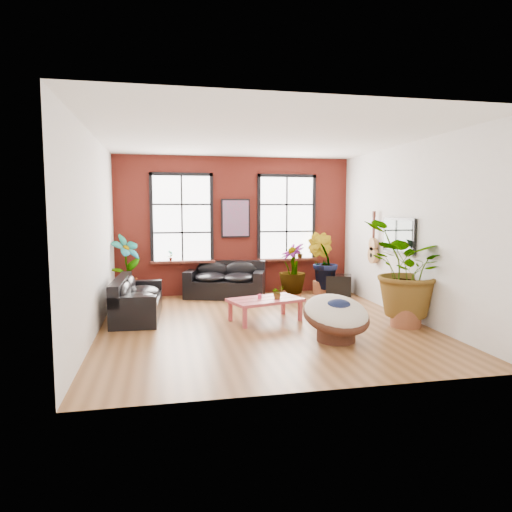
{
  "coord_description": "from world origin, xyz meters",
  "views": [
    {
      "loc": [
        -1.83,
        -8.31,
        2.21
      ],
      "look_at": [
        0.0,
        0.6,
        1.25
      ],
      "focal_mm": 32.0,
      "sensor_mm": 36.0,
      "label": 1
    }
  ],
  "objects": [
    {
      "name": "papasan_chair",
      "position": [
        0.97,
        -1.31,
        0.43
      ],
      "size": [
        1.24,
        1.26,
        0.83
      ],
      "rotation": [
        0.0,
        0.0,
        0.13
      ],
      "color": "#472519",
      "rests_on": "ground"
    },
    {
      "name": "floor_plant_back_left",
      "position": [
        -2.67,
        2.66,
        0.88
      ],
      "size": [
        0.91,
        0.91,
        1.46
      ],
      "primitive_type": "imported",
      "rotation": [
        0.0,
        0.0,
        0.77
      ],
      "color": "#234B14",
      "rests_on": "ground"
    },
    {
      "name": "sofa_left",
      "position": [
        -2.4,
        1.04,
        0.37
      ],
      "size": [
        0.96,
        2.1,
        0.81
      ],
      "rotation": [
        0.0,
        0.0,
        1.52
      ],
      "color": "black",
      "rests_on": "ground"
    },
    {
      "name": "tv_wall_unit",
      "position": [
        2.93,
        0.6,
        1.54
      ],
      "size": [
        0.13,
        1.86,
        1.2
      ],
      "color": "black",
      "rests_on": "room"
    },
    {
      "name": "sill_plant_left",
      "position": [
        -1.65,
        3.13,
        1.04
      ],
      "size": [
        0.17,
        0.17,
        0.27
      ],
      "primitive_type": "imported",
      "rotation": [
        0.0,
        0.0,
        0.79
      ],
      "color": "#234B14",
      "rests_on": "room"
    },
    {
      "name": "pot_mid",
      "position": [
        1.24,
        2.33,
        0.18
      ],
      "size": [
        0.6,
        0.6,
        0.36
      ],
      "rotation": [
        0.0,
        0.0,
        0.26
      ],
      "color": "brown",
      "rests_on": "ground"
    },
    {
      "name": "media_box",
      "position": [
        2.54,
        2.5,
        0.26
      ],
      "size": [
        0.77,
        0.72,
        0.52
      ],
      "rotation": [
        0.0,
        0.0,
        -0.41
      ],
      "color": "black",
      "rests_on": "ground"
    },
    {
      "name": "floor_plant_back_right",
      "position": [
        2.17,
        2.69,
        0.87
      ],
      "size": [
        1.01,
        1.01,
        1.43
      ],
      "primitive_type": "imported",
      "rotation": [
        0.0,
        0.0,
        2.37
      ],
      "color": "#234B14",
      "rests_on": "ground"
    },
    {
      "name": "room",
      "position": [
        0.0,
        0.15,
        1.75
      ],
      "size": [
        6.04,
        6.54,
        3.54
      ],
      "color": "brown",
      "rests_on": "ground"
    },
    {
      "name": "pot_right_wall",
      "position": [
        2.6,
        -0.69,
        0.21
      ],
      "size": [
        0.64,
        0.64,
        0.41
      ],
      "rotation": [
        0.0,
        0.0,
        -0.16
      ],
      "color": "brown",
      "rests_on": "ground"
    },
    {
      "name": "floor_plant_right_wall",
      "position": [
        2.63,
        -0.65,
        1.07
      ],
      "size": [
        2.17,
        2.17,
        1.82
      ],
      "primitive_type": "imported",
      "rotation": [
        0.0,
        0.0,
        3.93
      ],
      "color": "#234B14",
      "rests_on": "ground"
    },
    {
      "name": "floor_plant_mid",
      "position": [
        1.25,
        2.3,
        0.75
      ],
      "size": [
        0.84,
        0.84,
        1.21
      ],
      "primitive_type": "imported",
      "rotation": [
        0.0,
        0.0,
        4.98
      ],
      "color": "#234B14",
      "rests_on": "ground"
    },
    {
      "name": "table_plant",
      "position": [
        0.34,
        0.18,
        0.57
      ],
      "size": [
        0.3,
        0.28,
        0.26
      ],
      "primitive_type": "imported",
      "rotation": [
        0.0,
        0.0,
        0.41
      ],
      "color": "#234B14",
      "rests_on": "coffee_table"
    },
    {
      "name": "pot_back_right",
      "position": [
        2.17,
        2.7,
        0.17
      ],
      "size": [
        0.63,
        0.63,
        0.35
      ],
      "rotation": [
        0.0,
        0.0,
        0.43
      ],
      "color": "brown",
      "rests_on": "ground"
    },
    {
      "name": "sill_plant_right",
      "position": [
        1.7,
        3.13,
        1.04
      ],
      "size": [
        0.19,
        0.19,
        0.27
      ],
      "primitive_type": "imported",
      "rotation": [
        0.0,
        0.0,
        3.49
      ],
      "color": "#234B14",
      "rests_on": "room"
    },
    {
      "name": "pot_back_left",
      "position": [
        -2.66,
        2.67,
        0.19
      ],
      "size": [
        0.53,
        0.53,
        0.38
      ],
      "rotation": [
        0.0,
        0.0,
        -0.01
      ],
      "color": "brown",
      "rests_on": "ground"
    },
    {
      "name": "poster",
      "position": [
        0.0,
        3.18,
        1.95
      ],
      "size": [
        0.74,
        0.06,
        0.98
      ],
      "color": "black",
      "rests_on": "room"
    },
    {
      "name": "sofa_back",
      "position": [
        -0.32,
        2.85,
        0.4
      ],
      "size": [
        2.12,
        1.46,
        0.89
      ],
      "rotation": [
        0.0,
        0.0,
        -0.3
      ],
      "color": "black",
      "rests_on": "ground"
    },
    {
      "name": "coffee_table",
      "position": [
        0.11,
        0.26,
        0.39
      ],
      "size": [
        1.55,
        1.15,
        0.53
      ],
      "rotation": [
        0.0,
        0.0,
        0.29
      ],
      "color": "#B03F47",
      "rests_on": "ground"
    }
  ]
}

